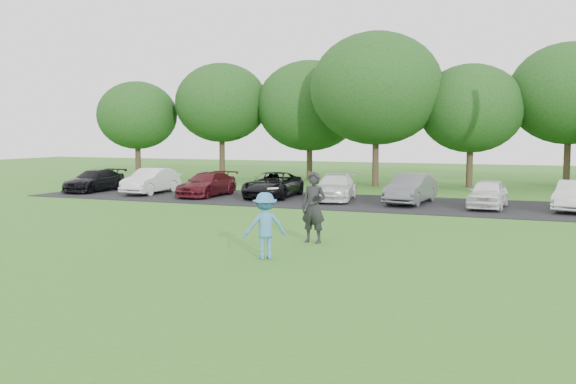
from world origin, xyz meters
The scene contains 6 objects.
ground centered at (0.00, 0.00, 0.00)m, with size 100.00×100.00×0.00m, color #357020.
parking_lot centered at (0.00, 13.00, 0.01)m, with size 32.00×6.50×0.03m, color black.
frisbee_player centered at (0.76, 0.14, 0.81)m, with size 1.19×1.10×1.75m.
camera_bystander centered at (1.08, 2.70, 0.98)m, with size 0.76×0.55×1.96m.
parked_cars centered at (-0.83, 13.01, 0.61)m, with size 30.26×4.75×1.25m.
tree_row centered at (1.51, 22.76, 4.91)m, with size 42.39×9.85×8.64m.
Camera 1 is at (7.01, -13.80, 3.04)m, focal length 40.00 mm.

